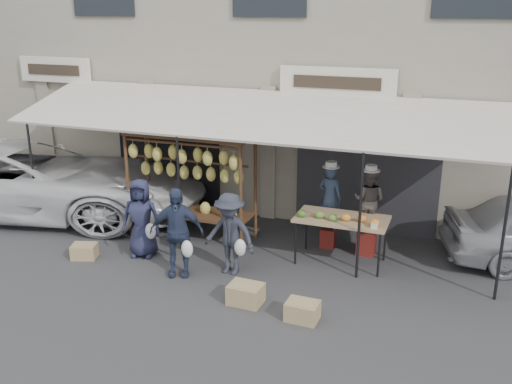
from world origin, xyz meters
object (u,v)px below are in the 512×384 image
crate_near_a (246,294)px  van (13,161)px  customer_mid (177,232)px  banana_rack (189,165)px  crate_near_b (302,311)px  crate_far (84,251)px  customer_left (141,218)px  customer_right (230,234)px  vendor_left (330,197)px  produce_table (341,220)px  vendor_right (369,200)px

crate_near_a → van: 7.01m
customer_mid → van: van is taller
banana_rack → crate_near_b: size_ratio=5.25×
crate_far → van: size_ratio=0.08×
banana_rack → customer_left: bearing=-113.6°
banana_rack → customer_right: (1.40, -1.24, -0.81)m
banana_rack → vendor_left: (2.78, 0.53, -0.52)m
produce_table → banana_rack: bearing=177.6°
banana_rack → vendor_left: size_ratio=1.99×
vendor_left → crate_far: (-4.26, -2.16, -0.91)m
vendor_right → customer_left: bearing=28.0°
vendor_right → customer_left: (-4.05, -1.59, -0.34)m
vendor_left → crate_near_b: 3.04m
vendor_right → customer_mid: 3.68m
banana_rack → customer_left: banana_rack is taller
vendor_right → crate_far: size_ratio=2.71×
banana_rack → customer_mid: bearing=-71.5°
produce_table → vendor_left: (-0.38, 0.67, 0.18)m
customer_right → crate_near_a: 1.30m
customer_right → customer_left: bearing=-177.9°
crate_near_a → customer_mid: bearing=160.0°
produce_table → crate_far: (-4.64, -1.49, -0.73)m
van → vendor_right: bearing=-99.2°
customer_right → crate_far: size_ratio=3.32×
vendor_left → crate_near_b: (0.30, -2.89, -0.90)m
produce_table → customer_right: 2.08m
vendor_left → crate_far: 4.87m
crate_far → van: 3.60m
banana_rack → produce_table: size_ratio=1.53×
customer_mid → crate_near_b: bearing=-35.1°
customer_mid → crate_far: size_ratio=3.58×
banana_rack → crate_near_b: (3.08, -2.35, -1.42)m
customer_mid → customer_right: customer_mid is taller
banana_rack → vendor_right: (3.56, 0.47, -0.47)m
crate_near_a → van: size_ratio=0.09×
vendor_right → crate_far: vendor_right is taller
vendor_left → van: (-7.30, -0.56, 0.19)m
customer_right → crate_near_a: customer_right is taller
vendor_left → customer_left: 3.67m
customer_right → crate_near_b: size_ratio=3.06×
crate_near_a → van: (-6.58, 2.15, 1.08)m
customer_mid → crate_near_b: customer_mid is taller
customer_left → customer_mid: (1.03, -0.50, 0.05)m
vendor_left → crate_near_a: 2.94m
customer_left → crate_near_a: 2.83m
produce_table → crate_near_a: 2.42m
banana_rack → vendor_right: size_ratio=2.10×
banana_rack → produce_table: 3.24m
customer_left → crate_far: size_ratio=3.37×
customer_left → crate_near_a: size_ratio=2.83×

